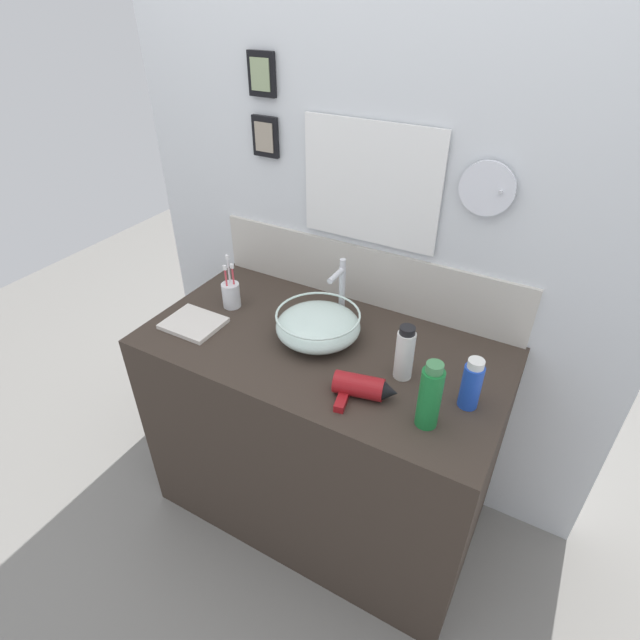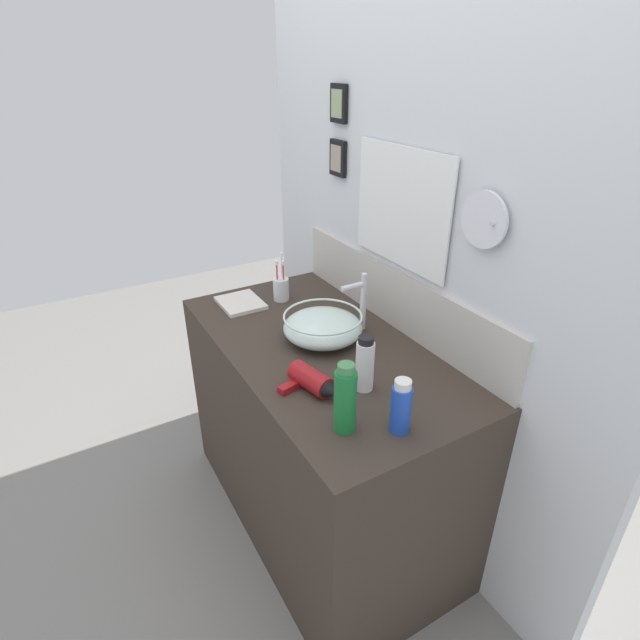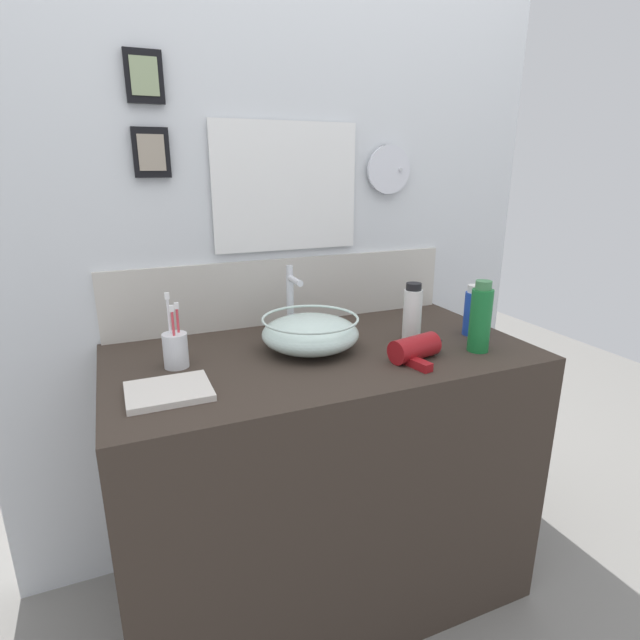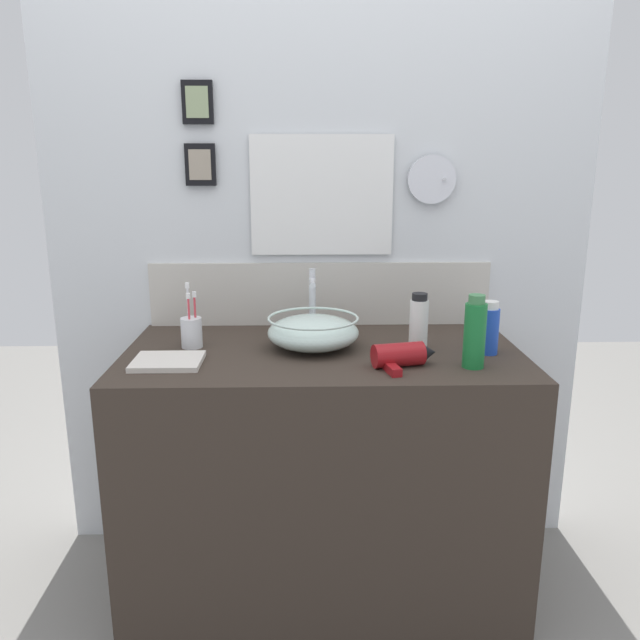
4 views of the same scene
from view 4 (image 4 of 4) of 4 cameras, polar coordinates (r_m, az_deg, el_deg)
The scene contains 11 objects.
ground_plane at distance 2.40m, azimuth 0.24°, elevation -23.08°, with size 6.00×6.00×0.00m, color gray.
vanity_counter at distance 2.16m, azimuth 0.25°, elevation -13.88°, with size 1.26×0.66×0.87m, color #382D26.
back_panel at distance 2.29m, azimuth -0.01°, elevation 6.74°, with size 1.95×0.10×2.31m.
glass_bowl_sink at distance 2.00m, azimuth -0.63°, elevation -1.08°, with size 0.29×0.29×0.10m.
faucet at distance 2.14m, azimuth -0.70°, elevation 2.06°, with size 0.02×0.11×0.23m.
hair_drier at distance 1.85m, azimuth 7.60°, elevation -3.21°, with size 0.20×0.16×0.07m.
toothbrush_cup at distance 2.06m, azimuth -11.66°, elevation -1.04°, with size 0.07×0.07×0.21m.
soap_dispenser at distance 2.01m, azimuth 15.22°, elevation -0.78°, with size 0.06×0.06×0.17m.
lotion_bottle at distance 1.86m, azimuth 13.96°, elevation -1.18°, with size 0.06×0.06×0.22m.
shampoo_bottle at distance 1.98m, azimuth 9.01°, elevation -0.33°, with size 0.06×0.06×0.19m.
hand_towel at distance 1.91m, azimuth -13.75°, elevation -3.70°, with size 0.20×0.17×0.02m, color silver.
Camera 4 is at (-0.06, -1.90, 1.46)m, focal length 35.00 mm.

